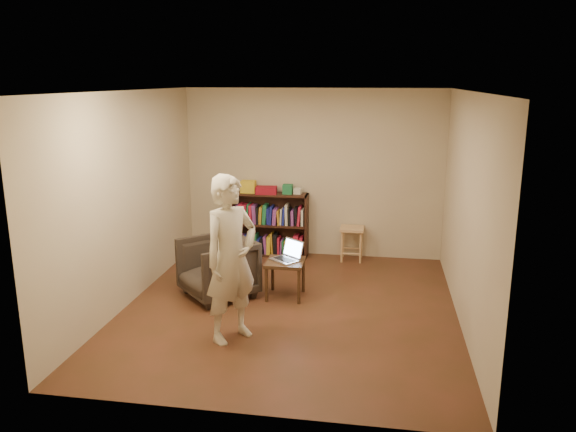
% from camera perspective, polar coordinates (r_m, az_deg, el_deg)
% --- Properties ---
extents(floor, '(4.50, 4.50, 0.00)m').
position_cam_1_polar(floor, '(6.95, 0.15, -9.38)').
color(floor, '#3F2914').
rests_on(floor, ground).
extents(ceiling, '(4.50, 4.50, 0.00)m').
position_cam_1_polar(ceiling, '(6.39, 0.17, 12.58)').
color(ceiling, silver).
rests_on(ceiling, wall_back).
extents(wall_back, '(4.00, 0.00, 4.00)m').
position_cam_1_polar(wall_back, '(8.74, 2.54, 4.33)').
color(wall_back, '#C4B794').
rests_on(wall_back, floor).
extents(wall_left, '(0.00, 4.50, 4.50)m').
position_cam_1_polar(wall_left, '(7.14, -15.89, 1.66)').
color(wall_left, '#C4B794').
rests_on(wall_left, floor).
extents(wall_right, '(0.00, 4.50, 4.50)m').
position_cam_1_polar(wall_right, '(6.54, 17.73, 0.45)').
color(wall_right, '#C4B794').
rests_on(wall_right, floor).
extents(bookshelf, '(1.20, 0.30, 1.00)m').
position_cam_1_polar(bookshelf, '(8.87, -1.84, -1.21)').
color(bookshelf, black).
rests_on(bookshelf, floor).
extents(box_yellow, '(0.23, 0.17, 0.19)m').
position_cam_1_polar(box_yellow, '(8.79, -4.05, 3.00)').
color(box_yellow, gold).
rests_on(box_yellow, bookshelf).
extents(red_cloth, '(0.35, 0.27, 0.11)m').
position_cam_1_polar(red_cloth, '(8.70, -2.22, 2.64)').
color(red_cloth, maroon).
rests_on(red_cloth, bookshelf).
extents(box_green, '(0.14, 0.14, 0.14)m').
position_cam_1_polar(box_green, '(8.68, -0.03, 2.75)').
color(box_green, '#1C693C').
rests_on(box_green, bookshelf).
extents(box_white, '(0.13, 0.13, 0.09)m').
position_cam_1_polar(box_white, '(8.67, 1.02, 2.55)').
color(box_white, beige).
rests_on(box_white, bookshelf).
extents(stool, '(0.36, 0.36, 0.52)m').
position_cam_1_polar(stool, '(8.66, 6.52, -1.81)').
color(stool, tan).
rests_on(stool, floor).
extents(armchair, '(1.17, 1.17, 0.76)m').
position_cam_1_polar(armchair, '(7.25, -7.16, -5.25)').
color(armchair, '#2F271F').
rests_on(armchair, floor).
extents(side_table, '(0.47, 0.47, 0.48)m').
position_cam_1_polar(side_table, '(7.17, -0.28, -5.20)').
color(side_table, black).
rests_on(side_table, floor).
extents(laptop, '(0.46, 0.45, 0.25)m').
position_cam_1_polar(laptop, '(7.17, -0.01, -4.01)').
color(laptop, silver).
rests_on(laptop, side_table).
extents(person, '(0.73, 0.78, 1.79)m').
position_cam_1_polar(person, '(5.92, -5.81, -4.36)').
color(person, beige).
rests_on(person, floor).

